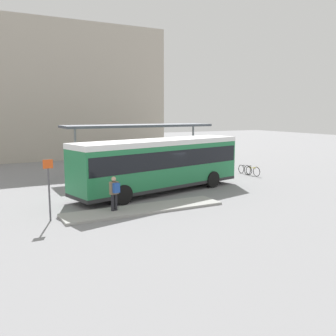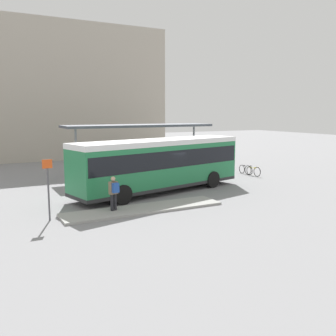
{
  "view_description": "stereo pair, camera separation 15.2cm",
  "coord_description": "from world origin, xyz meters",
  "px_view_note": "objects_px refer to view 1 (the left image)",
  "views": [
    {
      "loc": [
        -10.18,
        -20.17,
        4.88
      ],
      "look_at": [
        0.57,
        0.0,
        1.46
      ],
      "focal_mm": 40.0,
      "sensor_mm": 36.0,
      "label": 1
    },
    {
      "loc": [
        -10.05,
        -20.24,
        4.88
      ],
      "look_at": [
        0.57,
        0.0,
        1.46
      ],
      "focal_mm": 40.0,
      "sensor_mm": 36.0,
      "label": 2
    }
  ],
  "objects_px": {
    "bicycle_yellow": "(252,171)",
    "platform_sign": "(49,187)",
    "pedestrian_waiting": "(114,191)",
    "city_bus": "(160,162)",
    "bicycle_white": "(245,170)",
    "potted_planter_near_shelter": "(160,169)"
  },
  "relations": [
    {
      "from": "bicycle_white",
      "to": "potted_planter_near_shelter",
      "type": "height_order",
      "value": "potted_planter_near_shelter"
    },
    {
      "from": "pedestrian_waiting",
      "to": "potted_planter_near_shelter",
      "type": "relative_size",
      "value": 1.22
    },
    {
      "from": "potted_planter_near_shelter",
      "to": "platform_sign",
      "type": "relative_size",
      "value": 0.49
    },
    {
      "from": "bicycle_white",
      "to": "potted_planter_near_shelter",
      "type": "xyz_separation_m",
      "value": [
        -6.84,
        1.41,
        0.35
      ]
    },
    {
      "from": "bicycle_yellow",
      "to": "potted_planter_near_shelter",
      "type": "height_order",
      "value": "potted_planter_near_shelter"
    },
    {
      "from": "bicycle_yellow",
      "to": "bicycle_white",
      "type": "bearing_deg",
      "value": 179.05
    },
    {
      "from": "pedestrian_waiting",
      "to": "bicycle_white",
      "type": "bearing_deg",
      "value": -77.66
    },
    {
      "from": "bicycle_white",
      "to": "platform_sign",
      "type": "bearing_deg",
      "value": -69.42
    },
    {
      "from": "pedestrian_waiting",
      "to": "bicycle_yellow",
      "type": "xyz_separation_m",
      "value": [
        13.2,
        5.39,
        -0.71
      ]
    },
    {
      "from": "bicycle_white",
      "to": "potted_planter_near_shelter",
      "type": "relative_size",
      "value": 1.19
    },
    {
      "from": "city_bus",
      "to": "platform_sign",
      "type": "height_order",
      "value": "city_bus"
    },
    {
      "from": "city_bus",
      "to": "potted_planter_near_shelter",
      "type": "bearing_deg",
      "value": 49.99
    },
    {
      "from": "pedestrian_waiting",
      "to": "bicycle_yellow",
      "type": "distance_m",
      "value": 14.27
    },
    {
      "from": "potted_planter_near_shelter",
      "to": "bicycle_yellow",
      "type": "bearing_deg",
      "value": -17.77
    },
    {
      "from": "bicycle_yellow",
      "to": "potted_planter_near_shelter",
      "type": "xyz_separation_m",
      "value": [
        -6.87,
        2.2,
        0.33
      ]
    },
    {
      "from": "platform_sign",
      "to": "city_bus",
      "type": "bearing_deg",
      "value": 23.82
    },
    {
      "from": "pedestrian_waiting",
      "to": "bicycle_white",
      "type": "xyz_separation_m",
      "value": [
        13.17,
        6.18,
        -0.73
      ]
    },
    {
      "from": "bicycle_yellow",
      "to": "bicycle_white",
      "type": "distance_m",
      "value": 0.79
    },
    {
      "from": "bicycle_yellow",
      "to": "platform_sign",
      "type": "relative_size",
      "value": 0.63
    },
    {
      "from": "bicycle_yellow",
      "to": "platform_sign",
      "type": "height_order",
      "value": "platform_sign"
    },
    {
      "from": "potted_planter_near_shelter",
      "to": "platform_sign",
      "type": "distance_m",
      "value": 11.98
    },
    {
      "from": "pedestrian_waiting",
      "to": "potted_planter_near_shelter",
      "type": "distance_m",
      "value": 9.89
    }
  ]
}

